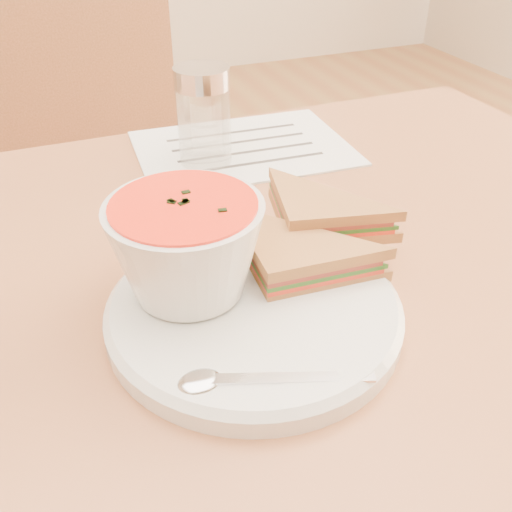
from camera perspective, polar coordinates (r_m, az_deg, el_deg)
name	(u,v)px	position (r m, az deg, el deg)	size (l,w,h in m)	color
dining_table	(258,474)	(0.85, 0.23, -20.93)	(1.00, 0.70, 0.75)	brown
chair_far	(114,222)	(1.19, -14.02, 3.29)	(0.42, 0.42, 0.95)	brown
plate	(254,311)	(0.49, -0.21, -5.54)	(0.25, 0.25, 0.02)	silver
soup_bowl	(187,253)	(0.47, -6.89, 0.32)	(0.13, 0.13, 0.09)	silver
sandwich_half_a	(268,291)	(0.47, 1.18, -3.56)	(0.12, 0.12, 0.04)	#AE733D
sandwich_half_b	(289,237)	(0.51, 3.32, 1.89)	(0.11, 0.11, 0.03)	#AE733D
spoon	(268,380)	(0.41, 1.19, -12.27)	(0.16, 0.03, 0.01)	silver
paper_menu	(243,148)	(0.79, -1.30, 10.74)	(0.28, 0.21, 0.00)	white
condiment_shaker	(204,117)	(0.73, -5.24, 13.64)	(0.07, 0.07, 0.12)	silver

